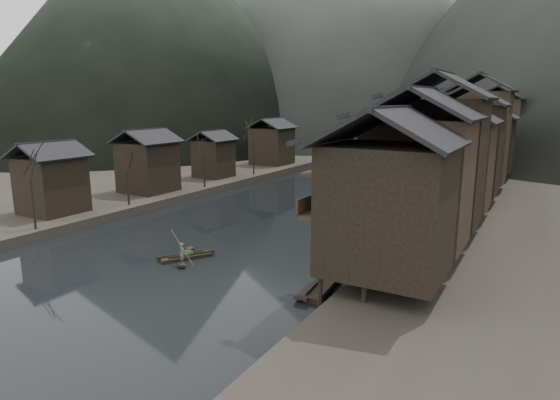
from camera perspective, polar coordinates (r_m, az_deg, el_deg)
The scene contains 12 objects.
water at distance 44.64m, azimuth -6.06°, elevation -4.73°, with size 300.00×300.00×0.00m, color black.
left_bank at distance 96.60m, azimuth -9.03°, elevation 4.60°, with size 40.00×200.00×1.20m, color #2D2823.
stilt_houses at distance 55.02m, azimuth 21.66°, elevation 7.17°, with size 9.00×67.60×16.34m.
left_houses at distance 71.61m, azimuth -10.07°, elevation 6.09°, with size 8.10×53.20×8.73m.
bare_trees at distance 63.26m, azimuth -12.28°, elevation 6.03°, with size 3.97×42.24×7.94m.
moored_sampans at distance 63.10m, azimuth 17.37°, elevation -0.07°, with size 2.48×72.28×0.47m.
midriver_boats at distance 87.04m, azimuth 9.70°, elevation 3.51°, with size 10.12×27.38×0.45m.
stone_bridge at distance 109.73m, azimuth 16.65°, elevation 7.48°, with size 40.00×6.00×9.00m.
hero_sampan at distance 39.63m, azimuth -11.36°, elevation -6.78°, with size 3.09×4.39×0.43m.
cargo_heap at distance 39.66m, azimuth -11.34°, elevation -5.95°, with size 1.03×1.34×0.62m, color black.
boatman at distance 37.77m, azimuth -11.85°, elevation -6.02°, with size 0.62×0.41×1.70m, color #5B5B5E.
bamboo_pole at distance 36.92m, azimuth -11.79°, elevation -2.15°, with size 0.06×0.06×4.03m, color #8C7A51.
Camera 1 is at (25.25, -34.51, 12.80)m, focal length 30.00 mm.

